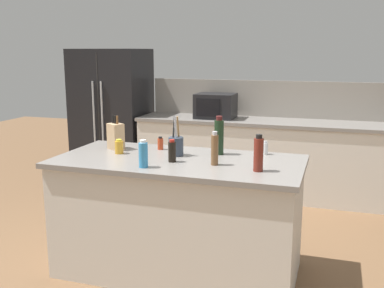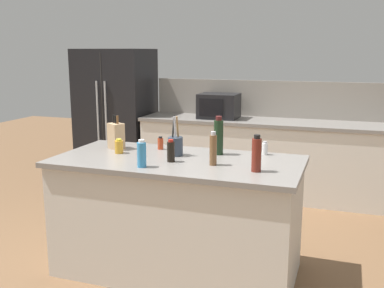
{
  "view_description": "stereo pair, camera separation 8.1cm",
  "coord_description": "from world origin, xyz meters",
  "px_view_note": "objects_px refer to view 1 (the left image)",
  "views": [
    {
      "loc": [
        1.16,
        -3.2,
        1.77
      ],
      "look_at": [
        0.0,
        0.35,
        0.99
      ],
      "focal_mm": 42.0,
      "sensor_mm": 36.0,
      "label": 1
    },
    {
      "loc": [
        1.23,
        -3.17,
        1.77
      ],
      "look_at": [
        0.0,
        0.35,
        0.99
      ],
      "focal_mm": 42.0,
      "sensor_mm": 36.0,
      "label": 2
    }
  ],
  "objects_px": {
    "soy_sauce_bottle": "(172,151)",
    "vinegar_bottle": "(258,154)",
    "refrigerator": "(112,116)",
    "honey_jar": "(119,147)",
    "knife_block": "(116,136)",
    "salt_shaker": "(265,148)",
    "dish_soap_bottle": "(143,154)",
    "microwave": "(216,106)",
    "pepper_grinder": "(215,149)",
    "wine_bottle": "(219,136)",
    "utensil_crock": "(176,146)",
    "spice_jar_paprika": "(160,144)"
  },
  "relations": [
    {
      "from": "spice_jar_paprika",
      "to": "pepper_grinder",
      "type": "distance_m",
      "value": 0.69
    },
    {
      "from": "knife_block",
      "to": "dish_soap_bottle",
      "type": "bearing_deg",
      "value": -15.18
    },
    {
      "from": "vinegar_bottle",
      "to": "spice_jar_paprika",
      "type": "height_order",
      "value": "vinegar_bottle"
    },
    {
      "from": "utensil_crock",
      "to": "pepper_grinder",
      "type": "relative_size",
      "value": 1.27
    },
    {
      "from": "microwave",
      "to": "refrigerator",
      "type": "bearing_deg",
      "value": 178.01
    },
    {
      "from": "wine_bottle",
      "to": "vinegar_bottle",
      "type": "bearing_deg",
      "value": -46.94
    },
    {
      "from": "refrigerator",
      "to": "honey_jar",
      "type": "xyz_separation_m",
      "value": [
        1.25,
        -2.22,
        0.1
      ]
    },
    {
      "from": "knife_block",
      "to": "wine_bottle",
      "type": "relative_size",
      "value": 0.92
    },
    {
      "from": "salt_shaker",
      "to": "wine_bottle",
      "type": "bearing_deg",
      "value": -162.49
    },
    {
      "from": "refrigerator",
      "to": "knife_block",
      "type": "bearing_deg",
      "value": -61.19
    },
    {
      "from": "microwave",
      "to": "wine_bottle",
      "type": "xyz_separation_m",
      "value": [
        0.55,
        -1.94,
        -0.01
      ]
    },
    {
      "from": "soy_sauce_bottle",
      "to": "vinegar_bottle",
      "type": "xyz_separation_m",
      "value": [
        0.67,
        -0.07,
        0.04
      ]
    },
    {
      "from": "refrigerator",
      "to": "salt_shaker",
      "type": "height_order",
      "value": "refrigerator"
    },
    {
      "from": "knife_block",
      "to": "honey_jar",
      "type": "height_order",
      "value": "knife_block"
    },
    {
      "from": "salt_shaker",
      "to": "honey_jar",
      "type": "bearing_deg",
      "value": -163.36
    },
    {
      "from": "salt_shaker",
      "to": "honey_jar",
      "type": "xyz_separation_m",
      "value": [
        -1.14,
        -0.34,
        0.0
      ]
    },
    {
      "from": "knife_block",
      "to": "pepper_grinder",
      "type": "height_order",
      "value": "knife_block"
    },
    {
      "from": "utensil_crock",
      "to": "honey_jar",
      "type": "xyz_separation_m",
      "value": [
        -0.47,
        -0.08,
        -0.03
      ]
    },
    {
      "from": "soy_sauce_bottle",
      "to": "pepper_grinder",
      "type": "xyz_separation_m",
      "value": [
        0.33,
        0.01,
        0.04
      ]
    },
    {
      "from": "refrigerator",
      "to": "honey_jar",
      "type": "height_order",
      "value": "refrigerator"
    },
    {
      "from": "wine_bottle",
      "to": "honey_jar",
      "type": "height_order",
      "value": "wine_bottle"
    },
    {
      "from": "spice_jar_paprika",
      "to": "dish_soap_bottle",
      "type": "bearing_deg",
      "value": -79.65
    },
    {
      "from": "soy_sauce_bottle",
      "to": "salt_shaker",
      "type": "height_order",
      "value": "soy_sauce_bottle"
    },
    {
      "from": "soy_sauce_bottle",
      "to": "salt_shaker",
      "type": "distance_m",
      "value": 0.79
    },
    {
      "from": "refrigerator",
      "to": "dish_soap_bottle",
      "type": "distance_m",
      "value": 3.04
    },
    {
      "from": "knife_block",
      "to": "salt_shaker",
      "type": "relative_size",
      "value": 2.62
    },
    {
      "from": "refrigerator",
      "to": "soy_sauce_bottle",
      "type": "distance_m",
      "value": 2.94
    },
    {
      "from": "microwave",
      "to": "soy_sauce_bottle",
      "type": "height_order",
      "value": "microwave"
    },
    {
      "from": "dish_soap_bottle",
      "to": "pepper_grinder",
      "type": "height_order",
      "value": "pepper_grinder"
    },
    {
      "from": "knife_block",
      "to": "salt_shaker",
      "type": "height_order",
      "value": "knife_block"
    },
    {
      "from": "vinegar_bottle",
      "to": "honey_jar",
      "type": "xyz_separation_m",
      "value": [
        -1.18,
        0.19,
        -0.07
      ]
    },
    {
      "from": "soy_sauce_bottle",
      "to": "vinegar_bottle",
      "type": "distance_m",
      "value": 0.67
    },
    {
      "from": "refrigerator",
      "to": "wine_bottle",
      "type": "relative_size",
      "value": 5.71
    },
    {
      "from": "refrigerator",
      "to": "honey_jar",
      "type": "relative_size",
      "value": 15.01
    },
    {
      "from": "honey_jar",
      "to": "dish_soap_bottle",
      "type": "bearing_deg",
      "value": -42.98
    },
    {
      "from": "vinegar_bottle",
      "to": "pepper_grinder",
      "type": "height_order",
      "value": "vinegar_bottle"
    },
    {
      "from": "pepper_grinder",
      "to": "honey_jar",
      "type": "height_order",
      "value": "pepper_grinder"
    },
    {
      "from": "microwave",
      "to": "honey_jar",
      "type": "bearing_deg",
      "value": -96.07
    },
    {
      "from": "refrigerator",
      "to": "spice_jar_paprika",
      "type": "xyz_separation_m",
      "value": [
        1.51,
        -1.97,
        0.09
      ]
    },
    {
      "from": "dish_soap_bottle",
      "to": "knife_block",
      "type": "bearing_deg",
      "value": 133.97
    },
    {
      "from": "knife_block",
      "to": "vinegar_bottle",
      "type": "xyz_separation_m",
      "value": [
        1.29,
        -0.34,
        0.01
      ]
    },
    {
      "from": "utensil_crock",
      "to": "vinegar_bottle",
      "type": "bearing_deg",
      "value": -20.93
    },
    {
      "from": "pepper_grinder",
      "to": "honey_jar",
      "type": "bearing_deg",
      "value": 171.87
    },
    {
      "from": "dish_soap_bottle",
      "to": "salt_shaker",
      "type": "relative_size",
      "value": 1.83
    },
    {
      "from": "vinegar_bottle",
      "to": "microwave",
      "type": "bearing_deg",
      "value": 111.85
    },
    {
      "from": "knife_block",
      "to": "salt_shaker",
      "type": "xyz_separation_m",
      "value": [
        1.25,
        0.19,
        -0.06
      ]
    },
    {
      "from": "microwave",
      "to": "spice_jar_paprika",
      "type": "bearing_deg",
      "value": -89.04
    },
    {
      "from": "knife_block",
      "to": "salt_shaker",
      "type": "bearing_deg",
      "value": 39.56
    },
    {
      "from": "soy_sauce_bottle",
      "to": "knife_block",
      "type": "bearing_deg",
      "value": 155.76
    },
    {
      "from": "refrigerator",
      "to": "vinegar_bottle",
      "type": "bearing_deg",
      "value": -44.89
    }
  ]
}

